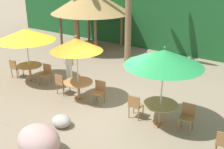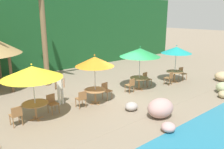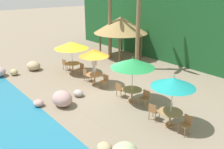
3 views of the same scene
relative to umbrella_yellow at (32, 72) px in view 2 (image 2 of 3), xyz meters
name	(u,v)px [view 2 (image 2 of 3)]	position (x,y,z in m)	size (l,w,h in m)	color
ground_plane	(121,97)	(4.65, -0.31, -2.11)	(120.00, 120.00, 0.00)	gray
terrace_deck	(121,97)	(4.65, -0.31, -2.10)	(18.00, 5.20, 0.01)	gray
foliage_backdrop	(48,32)	(4.65, 8.69, 0.89)	(28.00, 2.40, 6.00)	#194C23
rock_seawall	(169,106)	(4.97, -3.23, -1.76)	(15.92, 3.44, 0.84)	#C39694
umbrella_yellow	(32,72)	(0.00, 0.00, 0.00)	(2.49, 2.49, 2.47)	silver
dining_table_yellow	(35,106)	(0.00, 0.00, -1.49)	(1.10, 1.10, 0.74)	#A37547
chair_yellow_seaward	(52,102)	(0.84, 0.17, -1.59)	(0.46, 0.47, 0.87)	olive
chair_yellow_inland	(16,114)	(-0.84, -0.14, -1.59)	(0.45, 0.45, 0.87)	olive
umbrella_orange	(95,61)	(3.01, -0.18, 0.08)	(1.91, 1.91, 2.53)	silver
dining_table_orange	(95,92)	(3.01, -0.18, -1.49)	(1.10, 1.10, 0.74)	#A37547
chair_orange_seaward	(106,90)	(3.85, 0.01, -1.59)	(0.47, 0.47, 0.87)	olive
chair_orange_inland	(82,98)	(2.16, -0.23, -1.59)	(0.44, 0.44, 0.87)	olive
umbrella_green	(140,52)	(6.34, -0.03, 0.16)	(2.39, 2.39, 2.62)	silver
dining_table_green	(139,80)	(6.34, -0.03, -1.49)	(1.10, 1.10, 0.74)	#A37547
chair_green_seaward	(146,78)	(7.18, 0.15, -1.59)	(0.46, 0.47, 0.87)	olive
chair_green_inland	(131,84)	(5.50, -0.18, -1.59)	(0.45, 0.45, 0.87)	olive
umbrella_teal	(176,50)	(9.30, -0.46, 0.07)	(1.97, 1.97, 2.50)	silver
dining_table_teal	(175,73)	(9.30, -0.46, -1.49)	(1.10, 1.10, 0.74)	#A37547
chair_teal_seaward	(182,73)	(10.16, -0.47, -1.59)	(0.46, 0.47, 0.87)	olive
chair_teal_inland	(170,77)	(8.48, -0.68, -1.59)	(0.48, 0.48, 0.87)	olive
palm_tree_second	(42,13)	(2.42, 4.30, 2.38)	(2.75, 2.97, 7.06)	brown
waiter_in_white	(60,86)	(1.59, 0.83, -1.12)	(0.52, 0.39, 1.70)	white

